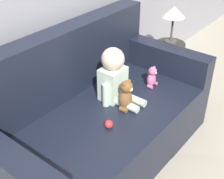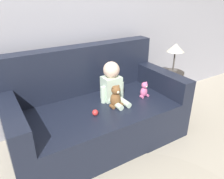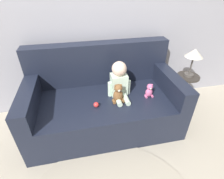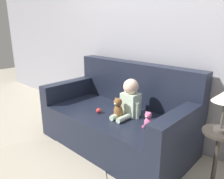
{
  "view_description": "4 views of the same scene",
  "coord_description": "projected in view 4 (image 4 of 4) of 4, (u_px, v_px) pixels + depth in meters",
  "views": [
    {
      "loc": [
        -1.42,
        -1.23,
        1.83
      ],
      "look_at": [
        -0.02,
        -0.12,
        0.69
      ],
      "focal_mm": 50.0,
      "sensor_mm": 36.0,
      "label": 1
    },
    {
      "loc": [
        -0.92,
        -1.79,
        1.56
      ],
      "look_at": [
        0.1,
        -0.12,
        0.65
      ],
      "focal_mm": 35.0,
      "sensor_mm": 36.0,
      "label": 2
    },
    {
      "loc": [
        -0.26,
        -1.7,
        1.7
      ],
      "look_at": [
        0.08,
        -0.09,
        0.6
      ],
      "focal_mm": 28.0,
      "sensor_mm": 36.0,
      "label": 3
    },
    {
      "loc": [
        1.64,
        -1.81,
        1.45
      ],
      "look_at": [
        -0.04,
        -0.01,
        0.71
      ],
      "focal_mm": 35.0,
      "sensor_mm": 36.0,
      "label": 4
    }
  ],
  "objects": [
    {
      "name": "toy_ball",
      "position": [
        99.0,
        111.0,
        2.58
      ],
      "size": [
        0.06,
        0.06,
        0.06
      ],
      "color": "red",
      "rests_on": "couch"
    },
    {
      "name": "wall_back",
      "position": [
        145.0,
        37.0,
        2.77
      ],
      "size": [
        8.0,
        0.05,
        2.6
      ],
      "color": "#93939E",
      "rests_on": "ground_plane"
    },
    {
      "name": "couch",
      "position": [
        119.0,
        118.0,
        2.71
      ],
      "size": [
        1.82,
        0.95,
        0.99
      ],
      "color": "black",
      "rests_on": "ground_plane"
    },
    {
      "name": "teddy_bear_brown",
      "position": [
        118.0,
        109.0,
        2.42
      ],
      "size": [
        0.14,
        0.11,
        0.24
      ],
      "color": "brown",
      "rests_on": "couch"
    },
    {
      "name": "plush_toy_side",
      "position": [
        148.0,
        121.0,
        2.19
      ],
      "size": [
        0.1,
        0.08,
        0.18
      ],
      "color": "#DB6699",
      "rests_on": "couch"
    },
    {
      "name": "side_table",
      "position": [
        223.0,
        114.0,
        1.85
      ],
      "size": [
        0.3,
        0.3,
        0.93
      ],
      "color": "#332D28",
      "rests_on": "ground_plane"
    },
    {
      "name": "ground_plane",
      "position": [
        115.0,
        144.0,
        2.76
      ],
      "size": [
        12.0,
        12.0,
        0.0
      ],
      "primitive_type": "plane",
      "color": "#B7AD99"
    },
    {
      "name": "person_baby",
      "position": [
        130.0,
        100.0,
        2.47
      ],
      "size": [
        0.28,
        0.36,
        0.43
      ],
      "color": "silver",
      "rests_on": "couch"
    }
  ]
}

